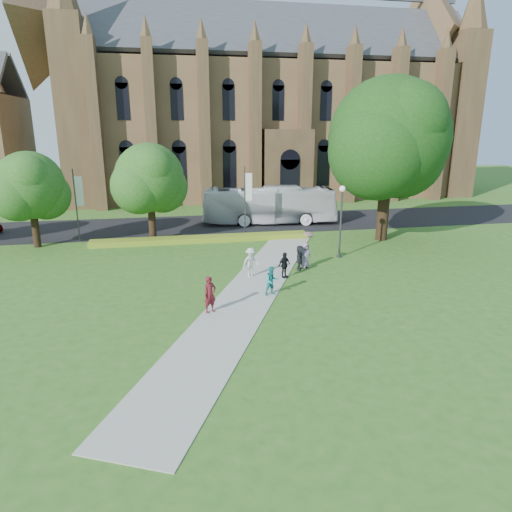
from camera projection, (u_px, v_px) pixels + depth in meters
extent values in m
plane|color=#2C631D|center=(256.00, 295.00, 25.94)|extent=(160.00, 160.00, 0.00)
cube|color=black|center=(217.00, 224.00, 44.82)|extent=(160.00, 10.00, 0.02)
cube|color=#B2B2A8|center=(253.00, 289.00, 26.88)|extent=(15.58, 28.54, 0.04)
cube|color=#A4AD22|center=(202.00, 239.00, 37.97)|extent=(18.00, 1.40, 0.45)
cube|color=brown|center=(271.00, 133.00, 63.26)|extent=(52.00, 16.00, 17.00)
cube|color=brown|center=(74.00, 115.00, 51.56)|extent=(3.50, 3.50, 21.00)
cube|color=brown|center=(462.00, 117.00, 60.65)|extent=(3.50, 3.50, 21.00)
cone|color=brown|center=(476.00, 0.00, 56.85)|extent=(3.60, 3.60, 7.00)
cube|color=brown|center=(287.00, 167.00, 55.85)|extent=(6.00, 2.50, 9.00)
cylinder|color=#38383D|center=(341.00, 225.00, 32.82)|extent=(0.14, 0.14, 4.80)
sphere|color=white|center=(342.00, 189.00, 32.11)|extent=(0.44, 0.44, 0.44)
cylinder|color=#38383D|center=(339.00, 256.00, 33.45)|extent=(0.36, 0.36, 0.15)
cylinder|color=#332114|center=(384.00, 201.00, 37.84)|extent=(0.96, 0.96, 6.60)
sphere|color=#123B10|center=(389.00, 138.00, 36.46)|extent=(9.60, 9.60, 9.60)
cylinder|color=#332114|center=(35.00, 223.00, 35.86)|extent=(0.56, 0.56, 3.85)
sphere|color=#164A17|center=(30.00, 185.00, 35.05)|extent=(5.20, 5.20, 5.20)
cylinder|color=#332114|center=(152.00, 216.00, 37.96)|extent=(0.60, 0.60, 4.12)
sphere|color=#164A17|center=(149.00, 178.00, 37.09)|extent=(5.60, 5.60, 5.60)
cylinder|color=#38383D|center=(245.00, 201.00, 39.85)|extent=(0.10, 0.10, 6.00)
cube|color=white|center=(249.00, 187.00, 39.59)|extent=(0.60, 0.02, 2.40)
cylinder|color=#38383D|center=(76.00, 206.00, 37.25)|extent=(0.10, 0.10, 6.00)
cube|color=white|center=(79.00, 191.00, 36.99)|extent=(0.60, 0.02, 2.40)
imported|color=silver|center=(269.00, 205.00, 44.74)|extent=(13.35, 4.54, 3.64)
imported|color=#5B141D|center=(210.00, 295.00, 23.17)|extent=(0.83, 0.73, 1.91)
imported|color=teal|center=(272.00, 281.00, 25.62)|extent=(0.92, 0.79, 1.66)
imported|color=#BBBBBB|center=(251.00, 262.00, 28.72)|extent=(1.40, 1.11, 1.89)
imported|color=black|center=(284.00, 265.00, 28.60)|extent=(1.03, 0.83, 1.64)
imported|color=gray|center=(306.00, 255.00, 30.69)|extent=(0.95, 0.77, 1.69)
imported|color=#282A30|center=(300.00, 257.00, 30.29)|extent=(1.15, 1.58, 1.65)
imported|color=#C98F8E|center=(308.00, 238.00, 30.50)|extent=(0.83, 0.83, 0.66)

